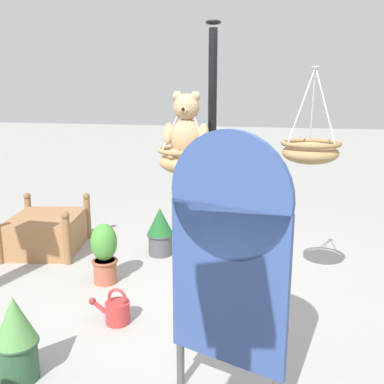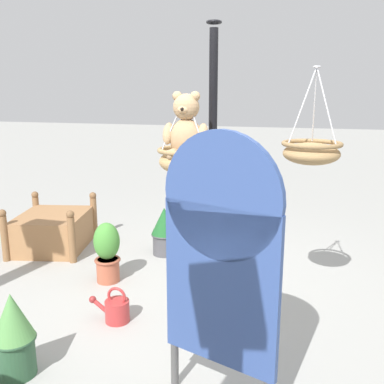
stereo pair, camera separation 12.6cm
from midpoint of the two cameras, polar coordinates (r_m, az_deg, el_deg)
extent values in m
plane|color=#9E9E99|center=(3.88, -0.56, -15.13)|extent=(40.00, 40.00, 0.00)
cylinder|color=black|center=(3.59, 1.64, 2.33)|extent=(0.07, 0.07, 2.33)
cylinder|color=black|center=(3.96, 1.53, -14.13)|extent=(0.44, 0.44, 0.04)
torus|color=black|center=(3.56, 1.77, 21.71)|extent=(0.12, 0.12, 0.02)
ellipsoid|color=tan|center=(3.36, -1.74, 4.07)|extent=(0.43, 0.43, 0.20)
torus|color=#97794E|center=(3.34, -1.75, 5.60)|extent=(0.46, 0.46, 0.04)
ellipsoid|color=silver|center=(3.35, -1.75, 4.41)|extent=(0.38, 0.38, 0.16)
cylinder|color=#B7B7BC|center=(3.30, -3.48, 9.17)|extent=(0.19, 0.12, 0.43)
cylinder|color=#B7B7BC|center=(3.25, -0.53, 9.14)|extent=(0.19, 0.12, 0.43)
cylinder|color=#B7B7BC|center=(3.42, -1.33, 9.33)|extent=(0.01, 0.21, 0.43)
torus|color=#B7B7BC|center=(3.31, -1.81, 12.87)|extent=(0.06, 0.06, 0.01)
ellipsoid|color=tan|center=(3.32, -1.81, 7.13)|extent=(0.26, 0.22, 0.31)
sphere|color=tan|center=(3.31, -1.84, 11.26)|extent=(0.22, 0.22, 0.20)
ellipsoid|color=tan|center=(3.23, -2.20, 10.95)|extent=(0.10, 0.08, 0.06)
sphere|color=black|center=(3.20, -2.35, 10.98)|extent=(0.03, 0.03, 0.03)
sphere|color=tan|center=(3.29, -0.64, 12.66)|extent=(0.08, 0.08, 0.08)
sphere|color=tan|center=(3.32, -3.05, 12.65)|extent=(0.08, 0.08, 0.08)
ellipsoid|color=tan|center=(3.25, 0.38, 7.69)|extent=(0.08, 0.15, 0.20)
ellipsoid|color=tan|center=(3.33, -4.26, 7.77)|extent=(0.08, 0.15, 0.20)
ellipsoid|color=tan|center=(3.21, -1.08, 4.90)|extent=(0.09, 0.18, 0.09)
ellipsoid|color=tan|center=(3.25, -3.54, 4.98)|extent=(0.09, 0.18, 0.09)
ellipsoid|color=#A37F51|center=(3.53, 14.50, 5.05)|extent=(0.45, 0.45, 0.17)
torus|color=olive|center=(3.52, 14.58, 6.31)|extent=(0.47, 0.47, 0.04)
cylinder|color=#B7B7BC|center=(3.45, 13.37, 11.11)|extent=(0.19, 0.12, 0.59)
cylinder|color=#B7B7BC|center=(3.45, 16.37, 10.93)|extent=(0.19, 0.12, 0.59)
cylinder|color=#B7B7BC|center=(3.60, 14.83, 11.10)|extent=(0.01, 0.22, 0.59)
torus|color=#B7B7BC|center=(3.50, 15.15, 15.81)|extent=(0.06, 0.06, 0.01)
cube|color=#9E7047|center=(5.40, -19.44, -5.17)|extent=(0.92, 1.01, 0.42)
cube|color=#382819|center=(5.34, -19.59, -3.34)|extent=(0.81, 0.88, 0.06)
cylinder|color=brown|center=(4.87, -17.04, -6.33)|extent=(0.08, 0.08, 0.52)
cylinder|color=brown|center=(5.66, -14.38, -3.45)|extent=(0.08, 0.08, 0.52)
cylinder|color=brown|center=(5.90, -21.49, -3.27)|extent=(0.08, 0.08, 0.52)
sphere|color=brown|center=(4.78, -17.28, -3.04)|extent=(0.09, 0.09, 0.09)
sphere|color=brown|center=(5.58, -14.55, -0.59)|extent=(0.09, 0.09, 0.09)
sphere|color=brown|center=(5.83, -21.73, -0.53)|extent=(0.09, 0.09, 0.09)
cylinder|color=#4C4C51|center=(4.99, -4.97, -6.95)|extent=(0.27, 0.27, 0.25)
torus|color=#444449|center=(4.95, -4.99, -5.71)|extent=(0.31, 0.31, 0.03)
cylinder|color=#382819|center=(4.96, -4.99, -5.77)|extent=(0.24, 0.24, 0.03)
cone|color=#1E5B28|center=(4.90, -5.03, -3.89)|extent=(0.30, 0.30, 0.31)
cylinder|color=#2D5638|center=(3.22, -23.23, -19.91)|extent=(0.25, 0.25, 0.27)
torus|color=#294E32|center=(3.15, -23.44, -17.96)|extent=(0.28, 0.28, 0.03)
cylinder|color=#382819|center=(3.15, -23.44, -18.04)|extent=(0.22, 0.22, 0.03)
cone|color=#56934C|center=(3.07, -23.74, -15.29)|extent=(0.27, 0.27, 0.31)
cylinder|color=#AD563D|center=(4.38, -12.32, -10.30)|extent=(0.23, 0.23, 0.23)
torus|color=#9C4E37|center=(4.33, -12.39, -9.01)|extent=(0.26, 0.26, 0.03)
cylinder|color=#382819|center=(4.34, -12.38, -9.07)|extent=(0.20, 0.20, 0.03)
ellipsoid|color=#478E38|center=(4.27, -12.52, -6.57)|extent=(0.26, 0.26, 0.37)
cube|color=#334C8C|center=(2.47, 3.23, -12.46)|extent=(0.70, 0.27, 0.94)
cylinder|color=#334C8C|center=(2.29, 3.40, -0.60)|extent=(0.70, 0.27, 0.72)
cylinder|color=#4C4C4C|center=(2.93, -2.87, -22.05)|extent=(0.05, 0.05, 0.30)
cylinder|color=#B23333|center=(3.67, -10.89, -15.50)|extent=(0.20, 0.20, 0.18)
cylinder|color=#B23333|center=(3.72, -13.01, -14.89)|extent=(0.17, 0.04, 0.14)
sphere|color=maroon|center=(3.73, -14.12, -13.97)|extent=(0.06, 0.06, 0.06)
torus|color=#B23333|center=(3.61, -10.98, -13.69)|extent=(0.16, 0.02, 0.16)
camera|label=1|loc=(0.06, -91.04, -0.24)|focal=39.97mm
camera|label=2|loc=(0.06, 88.96, 0.24)|focal=39.97mm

